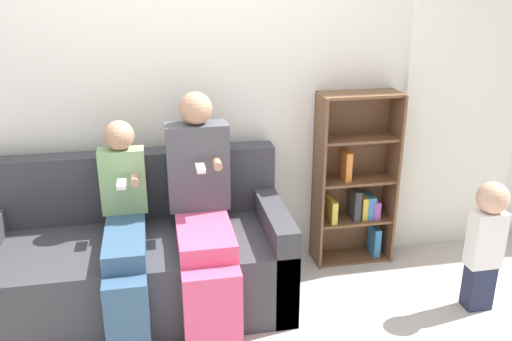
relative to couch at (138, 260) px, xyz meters
name	(u,v)px	position (x,y,z in m)	size (l,w,h in m)	color
back_wall	(188,85)	(0.38, 0.45, 0.97)	(10.00, 0.06, 2.55)	silver
curtain_panel	(464,95)	(2.29, 0.40, 0.84)	(0.88, 0.04, 2.28)	silver
couch	(138,260)	(0.00, 0.00, 0.00)	(1.80, 0.82, 0.90)	#38383D
adult_seated	(203,208)	(0.40, -0.10, 0.36)	(0.37, 0.78, 1.30)	#DB4C75
child_seated	(124,230)	(-0.05, -0.14, 0.28)	(0.27, 0.79, 1.14)	#335170
toddler_standing	(486,239)	(2.03, -0.44, 0.17)	(0.20, 0.19, 0.82)	#232842
bookshelf	(354,184)	(1.49, 0.32, 0.26)	(0.54, 0.24, 1.21)	brown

